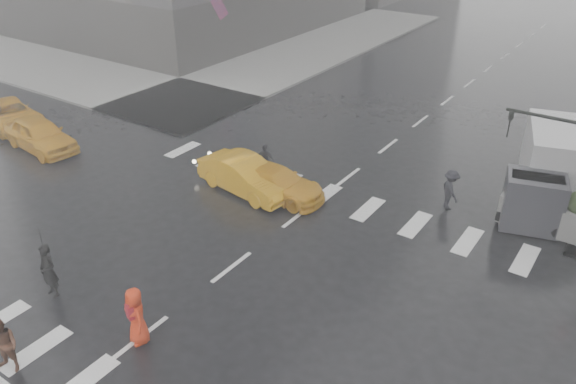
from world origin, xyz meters
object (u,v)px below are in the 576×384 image
Objects in this scene: pedestrian_brown at (4,346)px; box_truck at (549,169)px; taxi_mid at (246,176)px; taxi_front at (40,135)px; pedestrian_orange at (136,316)px.

pedestrian_brown is 0.29× the size of box_truck.
taxi_front is at bearing 110.19° from taxi_mid.
pedestrian_brown reaches higher than taxi_mid.
pedestrian_orange is 9.05m from taxi_mid.
pedestrian_brown reaches higher than taxi_front.
taxi_mid is 11.90m from box_truck.
pedestrian_orange is at bearing -133.19° from box_truck.
pedestrian_brown is at bearing -134.73° from box_truck.
pedestrian_orange reaches higher than pedestrian_brown.
pedestrian_orange is at bearing -152.57° from taxi_mid.
box_truck is (9.41, 17.02, 0.77)m from pedestrian_brown.
box_truck reaches higher than taxi_mid.
taxi_mid is (10.72, 2.23, -0.03)m from taxi_front.
taxi_front is at bearing 176.92° from pedestrian_orange.
pedestrian_orange is 16.16m from box_truck.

